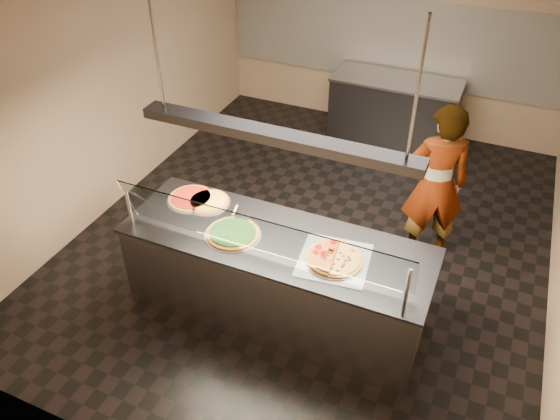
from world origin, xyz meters
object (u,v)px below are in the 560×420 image
at_px(pizza_spinach, 233,233).
at_px(perforated_tray, 334,260).
at_px(prep_table, 393,110).
at_px(pizza_cheese, 208,201).
at_px(serving_counter, 277,277).
at_px(half_pizza_pepperoni, 321,253).
at_px(pizza_spatula, 238,214).
at_px(heat_lamp_housing, 276,136).
at_px(half_pizza_sausage, 347,262).
at_px(pizza_tomato, 191,198).
at_px(worker, 435,185).
at_px(sneeze_guard, 259,236).

bearing_deg(pizza_spinach, perforated_tray, 2.44).
bearing_deg(prep_table, pizza_cheese, -104.92).
height_order(serving_counter, half_pizza_pepperoni, half_pizza_pepperoni).
distance_m(pizza_spatula, heat_lamp_housing, 1.10).
relative_size(serving_counter, pizza_spinach, 5.49).
bearing_deg(half_pizza_sausage, serving_counter, 174.77).
bearing_deg(heat_lamp_housing, pizza_spinach, -165.19).
bearing_deg(pizza_tomato, worker, 30.73).
distance_m(perforated_tray, pizza_cheese, 1.40).
xyz_separation_m(half_pizza_pepperoni, prep_table, (-0.30, 3.86, -0.50)).
bearing_deg(half_pizza_pepperoni, pizza_spinach, -177.14).
bearing_deg(heat_lamp_housing, prep_table, 87.97).
bearing_deg(pizza_spatula, prep_table, 80.75).
xyz_separation_m(half_pizza_sausage, pizza_cheese, (-1.48, 0.30, -0.01)).
bearing_deg(pizza_spinach, pizza_cheese, 142.78).
relative_size(pizza_cheese, pizza_spatula, 1.86).
distance_m(sneeze_guard, pizza_tomato, 1.17).
relative_size(serving_counter, sneeze_guard, 1.09).
bearing_deg(half_pizza_pepperoni, worker, 66.27).
height_order(half_pizza_pepperoni, pizza_spinach, half_pizza_pepperoni).
height_order(sneeze_guard, pizza_cheese, sneeze_guard).
height_order(perforated_tray, half_pizza_pepperoni, half_pizza_pepperoni).
distance_m(pizza_spinach, pizza_cheese, 0.55).
bearing_deg(prep_table, perforated_tray, -83.81).
relative_size(half_pizza_pepperoni, heat_lamp_housing, 0.22).
relative_size(pizza_cheese, worker, 0.24).
height_order(serving_counter, pizza_spinach, pizza_spinach).
xyz_separation_m(serving_counter, half_pizza_sausage, (0.67, -0.06, 0.49)).
bearing_deg(half_pizza_pepperoni, serving_counter, 172.38).
height_order(perforated_tray, worker, worker).
relative_size(perforated_tray, worker, 0.36).
bearing_deg(pizza_cheese, heat_lamp_housing, -16.05).
bearing_deg(sneeze_guard, pizza_tomato, 150.60).
bearing_deg(heat_lamp_housing, pizza_cheese, 163.95).
distance_m(serving_counter, pizza_tomato, 1.12).
height_order(perforated_tray, half_pizza_sausage, half_pizza_sausage).
height_order(half_pizza_pepperoni, pizza_tomato, half_pizza_pepperoni).
distance_m(half_pizza_pepperoni, prep_table, 3.90).
height_order(half_pizza_pepperoni, heat_lamp_housing, heat_lamp_housing).
bearing_deg(prep_table, half_pizza_sausage, -82.14).
height_order(pizza_spatula, heat_lamp_housing, heat_lamp_housing).
bearing_deg(worker, half_pizza_pepperoni, 43.13).
bearing_deg(half_pizza_pepperoni, perforated_tray, -0.56).
xyz_separation_m(serving_counter, worker, (1.11, 1.46, 0.43)).
distance_m(serving_counter, pizza_cheese, 0.97).
relative_size(serving_counter, half_pizza_sausage, 5.54).
bearing_deg(worker, heat_lamp_housing, 29.75).
distance_m(half_pizza_pepperoni, half_pizza_sausage, 0.23).
xyz_separation_m(serving_counter, pizza_spinach, (-0.38, -0.10, 0.48)).
bearing_deg(pizza_cheese, pizza_spinach, -37.22).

